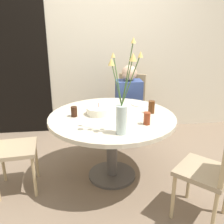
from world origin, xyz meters
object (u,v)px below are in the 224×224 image
Objects in this scene: birthday_cake at (98,111)px; drink_glass_2 at (151,107)px; side_plate at (141,104)px; drink_glass_0 at (147,118)px; flower_vase at (122,105)px; drink_glass_1 at (74,112)px; chair_left_flank at (131,103)px; chair_near_front at (215,166)px; person_woman at (128,107)px; chair_far_back at (5,142)px.

birthday_cake is 1.85× the size of drink_glass_2.
side_plate is 0.30m from drink_glass_2.
birthday_cake is 2.08× the size of drink_glass_0.
flower_vase is 0.37m from drink_glass_0.
drink_glass_0 is at bearing -23.24° from drink_glass_1.
chair_left_flank is 1.07m from birthday_cake.
chair_near_front is 3.82× the size of birthday_cake.
drink_glass_0 is (-0.09, -1.24, 0.24)m from chair_left_flank.
birthday_cake is 2.33× the size of drink_glass_1.
person_woman is at bearing 95.26° from side_plate.
drink_glass_1 is 0.80m from drink_glass_2.
person_woman reaches higher than side_plate.
chair_left_flank is 0.68m from side_plate.
chair_far_back is 1.50m from side_plate.
drink_glass_0 is at bearing -112.68° from drink_glass_2.
chair_left_flank reaches higher than drink_glass_1.
drink_glass_0 is (-0.08, -0.59, 0.05)m from side_plate.
drink_glass_2 reaches higher than side_plate.
person_woman is at bearing 48.67° from drink_glass_1.
chair_near_front is 1.38m from drink_glass_1.
drink_glass_1 is at bearing -79.14° from chair_near_front.
chair_left_flank is at bearing 68.49° from person_woman.
chair_left_flank and chair_near_front have the same top height.
side_plate is 1.99× the size of drink_glass_1.
person_woman reaches higher than drink_glass_2.
person_woman is (-0.05, 0.50, -0.21)m from side_plate.
side_plate is at bearing -69.56° from chair_left_flank.
chair_far_back is 7.08× the size of drink_glass_2.
chair_left_flank is 1.00× the size of chair_far_back.
chair_near_front is at bearing -67.97° from drink_glass_2.
chair_left_flank reaches higher than side_plate.
chair_left_flank is 1.80m from chair_far_back.
side_plate is 0.55m from person_woman.
flower_vase reaches higher than side_plate.
chair_far_back is at bearing -121.22° from chair_left_flank.
chair_near_front is 1.15m from side_plate.
drink_glass_2 is at bearing -112.35° from chair_near_front.
drink_glass_2 is at bearing -81.32° from side_plate.
drink_glass_1 is at bearing 131.89° from flower_vase.
side_plate is 0.60m from drink_glass_0.
chair_near_front reaches higher than drink_glass_1.
side_plate is at bearing -115.83° from chair_near_front.
chair_left_flank is at bearing 76.07° from flower_vase.
flower_vase reaches higher than drink_glass_2.
chair_near_front is 7.08× the size of drink_glass_2.
chair_far_back is 0.72m from drink_glass_1.
chair_left_flank is 1.18× the size of flower_vase.
birthday_cake is 0.92m from person_woman.
birthday_cake is at bearing 142.33° from drink_glass_0.
birthday_cake is 0.57m from flower_vase.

